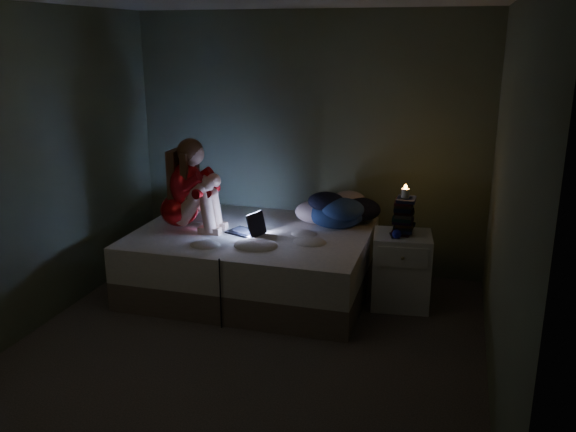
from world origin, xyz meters
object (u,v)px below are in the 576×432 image
at_px(laptop, 245,222).
at_px(phone, 394,235).
at_px(bed, 253,261).
at_px(nightstand, 401,270).
at_px(candle, 405,191).
at_px(woman, 178,184).

xyz_separation_m(laptop, phone, (1.36, 0.06, -0.03)).
bearing_deg(bed, laptop, -119.87).
bearing_deg(nightstand, candle, 91.27).
bearing_deg(laptop, woman, -157.41).
height_order(bed, laptop, laptop).
bearing_deg(phone, nightstand, 33.46).
bearing_deg(candle, woman, -175.41).
xyz_separation_m(woman, nightstand, (2.08, 0.15, -0.69)).
height_order(laptop, nightstand, laptop).
xyz_separation_m(laptop, candle, (1.43, 0.15, 0.36)).
bearing_deg(bed, nightstand, 2.03).
height_order(bed, woman, woman).
bearing_deg(laptop, nightstand, 25.86).
bearing_deg(nightstand, bed, 175.54).
xyz_separation_m(woman, laptop, (0.64, 0.02, -0.32)).
distance_m(woman, nightstand, 2.19).
distance_m(laptop, candle, 1.48).
relative_size(bed, woman, 2.46).
bearing_deg(woman, phone, 1.74).
xyz_separation_m(bed, woman, (-0.69, -0.10, 0.73)).
distance_m(woman, laptop, 0.72).
distance_m(woman, phone, 2.03).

